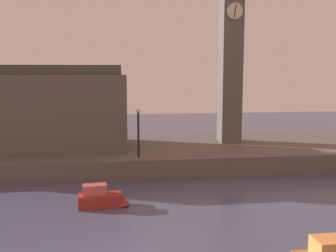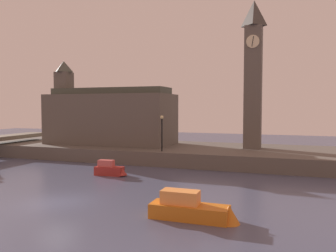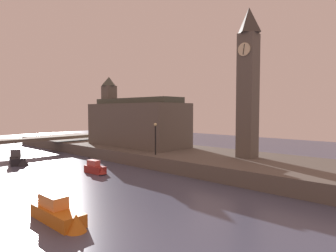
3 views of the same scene
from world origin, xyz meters
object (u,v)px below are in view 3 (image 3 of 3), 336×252
at_px(clock_tower, 248,81).
at_px(parliament_hall, 136,122).
at_px(streetlamp, 155,135).
at_px(boat_patrol_orange, 60,214).
at_px(boat_barge_dark, 18,159).
at_px(boat_dinghy_red, 96,168).

relative_size(clock_tower, parliament_hall, 1.03).
bearing_deg(streetlamp, boat_patrol_orange, -63.52).
height_order(streetlamp, boat_patrol_orange, streetlamp).
xyz_separation_m(clock_tower, streetlamp, (-8.68, -5.58, -6.02)).
bearing_deg(clock_tower, boat_patrol_orange, -92.47).
relative_size(clock_tower, boat_barge_dark, 3.43).
bearing_deg(boat_barge_dark, parliament_hall, 70.85).
distance_m(clock_tower, boat_dinghy_red, 18.87).
relative_size(parliament_hall, boat_patrol_orange, 3.16).
xyz_separation_m(parliament_hall, boat_dinghy_red, (6.46, -11.15, -4.41)).
height_order(boat_barge_dark, boat_patrol_orange, boat_barge_dark).
relative_size(parliament_hall, boat_dinghy_red, 5.12).
distance_m(clock_tower, boat_barge_dark, 29.11).
distance_m(streetlamp, boat_dinghy_red, 7.65).
distance_m(parliament_hall, streetlamp, 10.17).
relative_size(clock_tower, streetlamp, 4.36).
distance_m(streetlamp, boat_barge_dark, 17.59).
distance_m(clock_tower, parliament_hall, 18.32).
bearing_deg(boat_barge_dark, clock_tower, 34.50).
height_order(boat_patrol_orange, boat_dinghy_red, boat_patrol_orange).
relative_size(parliament_hall, streetlamp, 4.22).
bearing_deg(boat_dinghy_red, streetlamp, 68.85).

